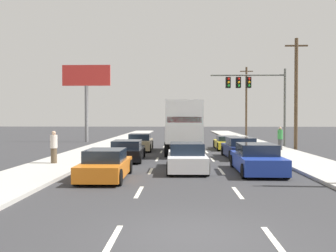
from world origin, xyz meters
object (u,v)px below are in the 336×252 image
object	(u,v)px
car_yellow	(227,143)
car_orange	(105,165)
car_white	(187,158)
utility_pole_far	(246,100)
car_black	(127,151)
car_blue	(257,159)
box_truck	(183,125)
roadside_billboard	(86,85)
traffic_signal_mast	(251,88)
pedestrian_near_corner	(280,138)
car_navy	(240,148)
utility_pole_mid	(296,92)
car_tan	(140,143)
pedestrian_mid_block	(54,147)

from	to	relation	value
car_yellow	car_orange	bearing A→B (deg)	-115.36
car_white	utility_pole_far	distance (m)	35.74
car_black	car_blue	size ratio (longest dim) A/B	0.94
car_black	car_yellow	bearing A→B (deg)	48.85
box_truck	car_black	bearing A→B (deg)	-128.04
car_white	roadside_billboard	size ratio (longest dim) A/B	0.57
traffic_signal_mast	car_yellow	bearing A→B (deg)	-128.73
car_yellow	car_white	bearing A→B (deg)	-106.16
roadside_billboard	pedestrian_near_corner	size ratio (longest dim) A/B	4.65
car_navy	car_white	bearing A→B (deg)	-121.67
utility_pole_far	car_orange	bearing A→B (deg)	-108.53
box_truck	roadside_billboard	world-z (taller)	roadside_billboard
traffic_signal_mast	pedestrian_near_corner	world-z (taller)	traffic_signal_mast
car_orange	utility_pole_mid	size ratio (longest dim) A/B	0.47
car_tan	car_blue	xyz separation A→B (m)	(6.76, -11.38, 0.02)
utility_pole_mid	car_black	bearing A→B (deg)	-147.27
car_orange	utility_pole_mid	bearing A→B (deg)	49.73
roadside_billboard	pedestrian_near_corner	bearing A→B (deg)	-31.22
car_orange	car_white	bearing A→B (deg)	37.04
car_navy	utility_pole_far	bearing A→B (deg)	79.23
traffic_signal_mast	car_white	bearing A→B (deg)	-111.48
car_white	traffic_signal_mast	size ratio (longest dim) A/B	0.67
utility_pole_mid	roadside_billboard	xyz separation A→B (m)	(-19.14, 8.57, 1.35)
car_navy	utility_pole_far	world-z (taller)	utility_pole_far
car_black	pedestrian_mid_block	xyz separation A→B (m)	(-3.58, -2.49, 0.44)
car_blue	car_black	bearing A→B (deg)	146.02
car_tan	car_black	world-z (taller)	car_tan
car_orange	car_blue	xyz separation A→B (m)	(6.74, 2.07, 0.04)
car_black	car_blue	distance (m)	8.18
car_yellow	car_blue	distance (m)	12.56
box_truck	pedestrian_near_corner	size ratio (longest dim) A/B	4.71
car_yellow	pedestrian_mid_block	bearing A→B (deg)	-135.24
roadside_billboard	car_tan	bearing A→B (deg)	-55.51
car_orange	car_yellow	distance (m)	16.19
traffic_signal_mast	roadside_billboard	xyz separation A→B (m)	(-16.12, 5.53, 0.75)
traffic_signal_mast	pedestrian_near_corner	distance (m)	6.65
car_blue	traffic_signal_mast	xyz separation A→B (m)	(2.65, 15.61, 4.58)
traffic_signal_mast	utility_pole_far	world-z (taller)	utility_pole_far
box_truck	car_navy	size ratio (longest dim) A/B	1.84
car_navy	pedestrian_near_corner	size ratio (longest dim) A/B	2.56
car_blue	pedestrian_mid_block	world-z (taller)	pedestrian_mid_block
car_navy	roadside_billboard	xyz separation A→B (m)	(-13.65, 14.99, 5.33)
car_blue	pedestrian_mid_block	size ratio (longest dim) A/B	2.73
car_black	car_navy	bearing A→B (deg)	12.83
traffic_signal_mast	pedestrian_mid_block	distance (m)	19.23
car_white	car_yellow	size ratio (longest dim) A/B	1.08
utility_pole_far	pedestrian_mid_block	distance (m)	36.69
car_blue	utility_pole_far	xyz separation A→B (m)	(5.64, 34.86, 4.34)
utility_pole_far	pedestrian_near_corner	size ratio (longest dim) A/B	5.55
car_white	car_yellow	xyz separation A→B (m)	(3.48, 12.02, -0.10)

